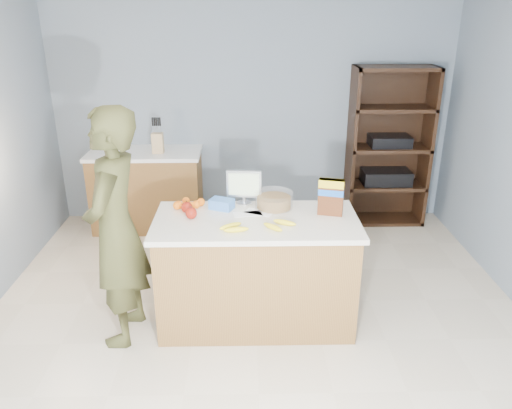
{
  "coord_description": "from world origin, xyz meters",
  "views": [
    {
      "loc": [
        -0.07,
        -3.17,
        2.42
      ],
      "look_at": [
        0.0,
        0.35,
        1.0
      ],
      "focal_mm": 35.0,
      "sensor_mm": 36.0,
      "label": 1
    }
  ],
  "objects_px": {
    "counter_peninsula": "(256,275)",
    "tv": "(244,185)",
    "shelving_unit": "(387,150)",
    "person": "(116,230)",
    "cereal_box": "(331,194)"
  },
  "relations": [
    {
      "from": "counter_peninsula",
      "to": "tv",
      "type": "xyz_separation_m",
      "value": [
        -0.09,
        0.32,
        0.64
      ]
    },
    {
      "from": "shelving_unit",
      "to": "counter_peninsula",
      "type": "bearing_deg",
      "value": -127.11
    },
    {
      "from": "person",
      "to": "cereal_box",
      "type": "xyz_separation_m",
      "value": [
        1.59,
        0.24,
        0.17
      ]
    },
    {
      "from": "tv",
      "to": "cereal_box",
      "type": "relative_size",
      "value": 0.99
    },
    {
      "from": "shelving_unit",
      "to": "tv",
      "type": "relative_size",
      "value": 6.38
    },
    {
      "from": "counter_peninsula",
      "to": "cereal_box",
      "type": "bearing_deg",
      "value": 7.91
    },
    {
      "from": "counter_peninsula",
      "to": "shelving_unit",
      "type": "distance_m",
      "value": 2.61
    },
    {
      "from": "counter_peninsula",
      "to": "tv",
      "type": "distance_m",
      "value": 0.72
    },
    {
      "from": "counter_peninsula",
      "to": "tv",
      "type": "bearing_deg",
      "value": 105.91
    },
    {
      "from": "shelving_unit",
      "to": "tv",
      "type": "height_order",
      "value": "shelving_unit"
    },
    {
      "from": "person",
      "to": "cereal_box",
      "type": "relative_size",
      "value": 6.29
    },
    {
      "from": "cereal_box",
      "to": "counter_peninsula",
      "type": "bearing_deg",
      "value": -172.09
    },
    {
      "from": "counter_peninsula",
      "to": "tv",
      "type": "height_order",
      "value": "tv"
    },
    {
      "from": "person",
      "to": "cereal_box",
      "type": "height_order",
      "value": "person"
    },
    {
      "from": "tv",
      "to": "cereal_box",
      "type": "distance_m",
      "value": 0.71
    }
  ]
}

